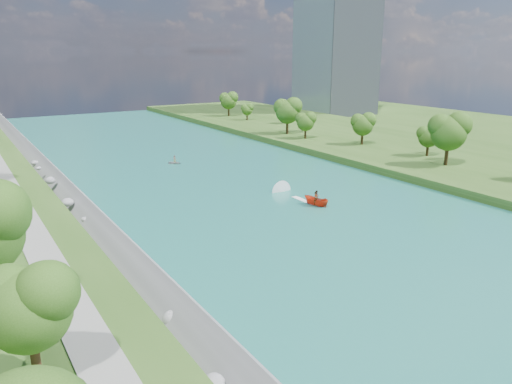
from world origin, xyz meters
TOP-DOWN VIEW (x-y plane):
  - ground at (0.00, 0.00)m, footprint 260.00×260.00m
  - river_water at (0.00, 20.00)m, footprint 55.00×240.00m
  - berm_east at (49.50, 20.00)m, footprint 44.00×240.00m
  - riprap_bank at (-25.86, 18.97)m, footprint 4.01×236.00m
  - riverside_path at (-32.50, 20.00)m, footprint 3.00×200.00m
  - office_tower at (82.50, 95.00)m, footprint 22.00×22.00m
  - trees_east at (38.62, 23.22)m, footprint 16.19×141.07m
  - motorboat at (5.79, 9.84)m, footprint 3.60×18.89m
  - raft at (-0.70, 45.47)m, footprint 3.22×3.31m

SIDE VIEW (x-z plane):
  - ground at x=0.00m, z-range 0.00..0.00m
  - river_water at x=0.00m, z-range 0.00..0.10m
  - raft at x=-0.70m, z-range -0.35..1.28m
  - berm_east at x=49.50m, z-range 0.00..1.50m
  - motorboat at x=5.79m, z-range -0.35..1.88m
  - riprap_bank at x=-25.86m, z-range -0.25..3.89m
  - riverside_path at x=-32.50m, z-range 3.50..3.60m
  - trees_east at x=38.62m, z-range 0.53..12.00m
  - office_tower at x=82.50m, z-range 0.00..60.00m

